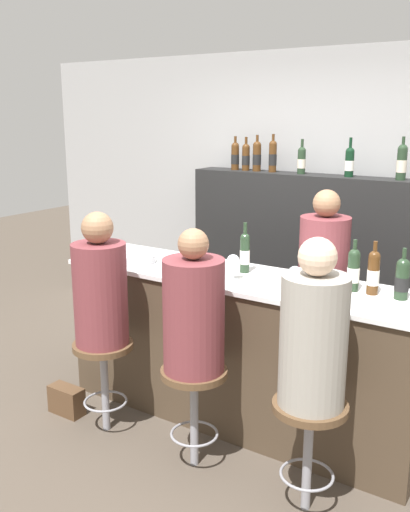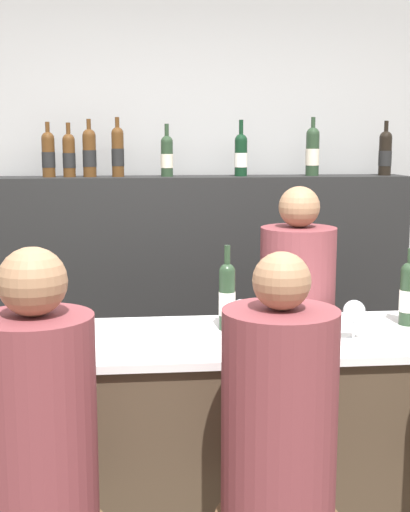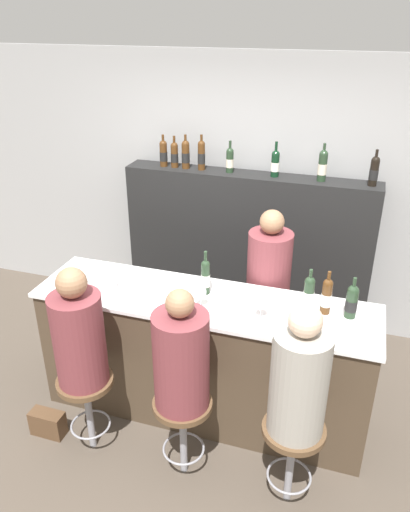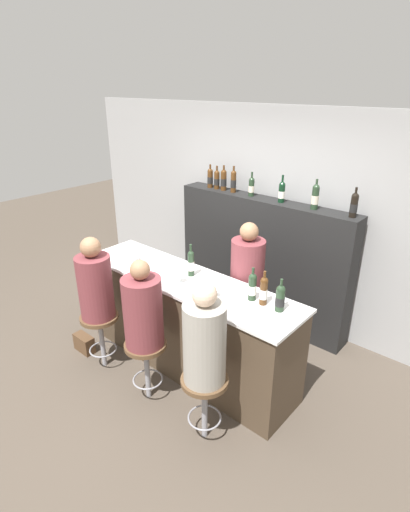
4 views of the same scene
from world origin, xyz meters
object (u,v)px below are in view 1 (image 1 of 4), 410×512
object	(u,v)px
wine_bottle_backbar_6	(402,162)
bar_stool_left	(104,361)
wine_bottle_counter_3	(402,278)
bar_stool_right	(309,426)
wine_bottle_counter_0	(245,252)
guest_seated_left	(100,288)
handbag	(67,400)
wine_bottle_counter_1	(353,269)
wine_glass_0	(233,262)
wine_bottle_backbar_3	(273,156)
wine_bottle_backbar_2	(257,156)
guest_seated_middle	(194,311)
wine_bottle_backbar_4	(302,160)
wine_bottle_backbar_1	(246,157)
metal_bowl	(140,259)
guest_seated_right	(314,335)
bartender	(321,309)
bar_stool_middle	(194,390)
wine_bottle_backbar_5	(350,162)
wine_glass_1	(295,273)
wine_bottle_counter_2	(373,272)

from	to	relation	value
wine_bottle_backbar_6	bar_stool_left	world-z (taller)	wine_bottle_backbar_6
wine_bottle_counter_3	wine_bottle_backbar_6	distance (m)	1.42
bar_stool_right	wine_bottle_counter_0	bearing A→B (deg)	138.47
guest_seated_left	handbag	world-z (taller)	guest_seated_left
guest_seated_left	wine_bottle_backbar_6	bearing A→B (deg)	56.38
wine_bottle_backbar_6	handbag	distance (m)	3.03
wine_bottle_backbar_6	bar_stool_left	distance (m)	2.64
wine_bottle_counter_1	wine_glass_0	size ratio (longest dim) A/B	1.88
guest_seated_left	wine_bottle_backbar_3	bearing A→B (deg)	83.90
wine_bottle_backbar_3	bar_stool_left	world-z (taller)	wine_bottle_backbar_3
wine_bottle_backbar_2	guest_seated_middle	size ratio (longest dim) A/B	0.38
wine_bottle_counter_3	wine_bottle_backbar_4	xyz separation A→B (m)	(-1.20, 1.25, 0.53)
wine_bottle_backbar_1	wine_bottle_backbar_4	distance (m)	0.53
metal_bowl	wine_bottle_backbar_4	bearing A→B (deg)	68.13
wine_bottle_backbar_6	guest_seated_right	distance (m)	2.08
wine_bottle_counter_1	wine_bottle_backbar_3	world-z (taller)	wine_bottle_backbar_3
bartender	bar_stool_middle	bearing A→B (deg)	-105.63
wine_bottle_backbar_2	guest_seated_left	world-z (taller)	wine_bottle_backbar_2
wine_bottle_backbar_5	bar_stool_middle	distance (m)	2.30
wine_glass_1	wine_bottle_counter_1	bearing A→B (deg)	34.35
wine_bottle_counter_3	wine_glass_0	world-z (taller)	wine_bottle_counter_3
bar_stool_left	wine_bottle_counter_2	bearing A→B (deg)	24.91
wine_glass_1	handbag	bearing A→B (deg)	-161.17
metal_bowl	handbag	xyz separation A→B (m)	(-0.28, -0.51, -0.96)
wine_bottle_counter_1	wine_bottle_backbar_5	size ratio (longest dim) A/B	1.01
guest_seated_left	handbag	size ratio (longest dim) A/B	3.30
wine_bottle_backbar_3	wine_bottle_backbar_6	size ratio (longest dim) A/B	0.99
wine_bottle_backbar_1	metal_bowl	xyz separation A→B (m)	(-0.04, -1.44, -0.63)
wine_bottle_counter_1	wine_glass_1	xyz separation A→B (m)	(-0.29, -0.20, -0.02)
wine_bottle_backbar_6	handbag	xyz separation A→B (m)	(-1.67, -1.95, -1.61)
wine_bottle_backbar_2	bar_stool_middle	xyz separation A→B (m)	(0.66, -1.95, -1.21)
wine_bottle_counter_2	guest_seated_middle	world-z (taller)	guest_seated_middle
wine_bottle_counter_1	wine_bottle_backbar_2	world-z (taller)	wine_bottle_backbar_2
wine_bottle_backbar_5	guest_seated_right	size ratio (longest dim) A/B	0.36
guest_seated_left	guest_seated_middle	bearing A→B (deg)	0.00
wine_bottle_counter_3	wine_bottle_backbar_5	bearing A→B (deg)	122.15
guest_seated_middle	guest_seated_right	world-z (taller)	guest_seated_right
wine_bottle_backbar_5	bar_stool_left	xyz separation A→B (m)	(-0.89, -1.95, -1.20)
wine_bottle_counter_3	bar_stool_left	world-z (taller)	wine_bottle_counter_3
wine_glass_1	handbag	distance (m)	1.88
wine_bottle_backbar_2	guest_seated_right	xyz separation A→B (m)	(1.39, -1.95, -0.71)
wine_bottle_backbar_2	wine_bottle_backbar_4	world-z (taller)	wine_bottle_backbar_2
wine_bottle_counter_0	wine_bottle_backbar_1	xyz separation A→B (m)	(-0.70, 1.25, 0.52)
guest_seated_left	wine_bottle_counter_2	bearing A→B (deg)	24.91
wine_glass_1	bar_stool_right	bearing A→B (deg)	-56.12
wine_bottle_counter_3	bar_stool_left	size ratio (longest dim) A/B	0.48
wine_bottle_counter_1	wine_bottle_backbar_1	distance (m)	1.98
wine_bottle_backbar_4	wine_bottle_backbar_6	distance (m)	0.82
wine_bottle_backbar_3	bartender	size ratio (longest dim) A/B	0.21
wine_bottle_counter_2	handbag	distance (m)	2.28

